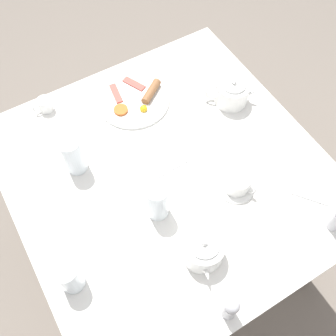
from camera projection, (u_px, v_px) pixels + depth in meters
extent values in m
plane|color=#70665B|center=(168.00, 245.00, 2.02)|extent=(8.00, 8.00, 0.00)
cube|color=silver|center=(168.00, 173.00, 1.38)|extent=(1.05, 1.09, 0.03)
cylinder|color=brown|center=(198.00, 98.00, 2.05)|extent=(0.04, 0.04, 0.73)
cylinder|color=brown|center=(24.00, 180.00, 1.80)|extent=(0.04, 0.04, 0.73)
cylinder|color=brown|center=(329.00, 257.00, 1.61)|extent=(0.04, 0.04, 0.73)
cylinder|color=white|center=(133.00, 100.00, 1.52)|extent=(0.28, 0.28, 0.01)
cylinder|color=white|center=(144.00, 110.00, 1.48)|extent=(0.06, 0.06, 0.00)
sphere|color=yellow|center=(144.00, 109.00, 1.47)|extent=(0.03, 0.03, 0.03)
cylinder|color=brown|center=(151.00, 91.00, 1.51)|extent=(0.11, 0.09, 0.03)
cube|color=#B74C42|center=(134.00, 84.00, 1.55)|extent=(0.07, 0.10, 0.01)
cube|color=#B74C42|center=(115.00, 94.00, 1.53)|extent=(0.04, 0.10, 0.01)
cylinder|color=#D16023|center=(121.00, 110.00, 1.48)|extent=(0.05, 0.05, 0.01)
cylinder|color=white|center=(232.00, 93.00, 1.49)|extent=(0.13, 0.13, 0.09)
cylinder|color=white|center=(234.00, 84.00, 1.45)|extent=(0.09, 0.09, 0.01)
sphere|color=white|center=(234.00, 82.00, 1.44)|extent=(0.02, 0.02, 0.02)
cone|color=white|center=(253.00, 92.00, 1.48)|extent=(0.05, 0.04, 0.04)
torus|color=white|center=(214.00, 92.00, 1.49)|extent=(0.07, 0.05, 0.07)
cylinder|color=white|center=(203.00, 250.00, 1.18)|extent=(0.13, 0.13, 0.09)
cylinder|color=white|center=(204.00, 244.00, 1.14)|extent=(0.09, 0.09, 0.01)
sphere|color=white|center=(205.00, 243.00, 1.12)|extent=(0.02, 0.02, 0.02)
cone|color=white|center=(207.00, 275.00, 1.13)|extent=(0.04, 0.05, 0.04)
torus|color=white|center=(200.00, 228.00, 1.21)|extent=(0.04, 0.07, 0.07)
cylinder|color=white|center=(236.00, 186.00, 1.33)|extent=(0.13, 0.13, 0.01)
cylinder|color=white|center=(237.00, 182.00, 1.30)|extent=(0.09, 0.09, 0.06)
cylinder|color=brown|center=(237.00, 183.00, 1.31)|extent=(0.08, 0.08, 0.05)
torus|color=white|center=(250.00, 189.00, 1.29)|extent=(0.03, 0.04, 0.05)
cylinder|color=white|center=(73.00, 155.00, 1.31)|extent=(0.07, 0.07, 0.15)
cylinder|color=white|center=(69.00, 276.00, 1.12)|extent=(0.07, 0.07, 0.13)
cylinder|color=white|center=(157.00, 201.00, 1.22)|extent=(0.07, 0.07, 0.15)
cylinder|color=white|center=(45.00, 105.00, 1.48)|extent=(0.05, 0.05, 0.05)
torus|color=white|center=(38.00, 108.00, 1.47)|extent=(0.04, 0.01, 0.04)
cylinder|color=#BCBCC1|center=(336.00, 221.00, 1.23)|extent=(0.04, 0.04, 0.08)
cylinder|color=#BCBCC1|center=(230.00, 310.00, 1.09)|extent=(0.04, 0.04, 0.08)
sphere|color=#BCBCC1|center=(232.00, 306.00, 1.04)|extent=(0.04, 0.04, 0.04)
cube|color=white|center=(313.00, 188.00, 1.33)|extent=(0.15, 0.16, 0.01)
cube|color=silver|center=(166.00, 171.00, 1.36)|extent=(0.19, 0.02, 0.00)
cube|color=silver|center=(134.00, 335.00, 1.10)|extent=(0.15, 0.18, 0.00)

